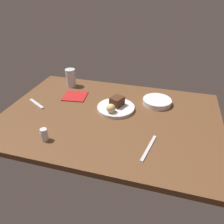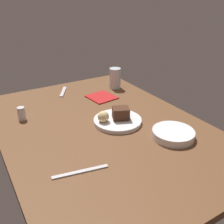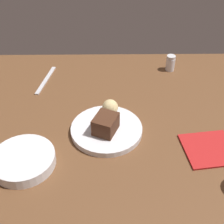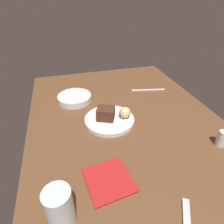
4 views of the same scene
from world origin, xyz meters
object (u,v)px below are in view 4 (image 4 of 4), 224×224
(salt_shaker, at_px, (222,139))
(side_bowl, at_px, (75,98))
(dessert_plate, at_px, (109,120))
(water_glass, at_px, (60,208))
(folded_napkin, at_px, (109,180))
(chocolate_cake_slice, at_px, (106,113))
(bread_roll, at_px, (125,113))
(butter_knife, at_px, (148,90))

(salt_shaker, height_order, side_bowl, salt_shaker)
(dessert_plate, relative_size, salt_shaker, 3.46)
(side_bowl, bearing_deg, dessert_plate, -150.34)
(water_glass, bearing_deg, folded_napkin, -57.92)
(chocolate_cake_slice, distance_m, salt_shaker, 0.45)
(salt_shaker, xyz_separation_m, water_glass, (-0.13, 0.58, 0.03))
(bread_roll, height_order, salt_shaker, bread_roll)
(water_glass, distance_m, side_bowl, 0.61)
(side_bowl, bearing_deg, folded_napkin, -174.71)
(folded_napkin, bearing_deg, chocolate_cake_slice, -12.24)
(side_bowl, distance_m, butter_knife, 0.42)
(folded_napkin, bearing_deg, dessert_plate, -15.11)
(bread_roll, relative_size, folded_napkin, 0.35)
(chocolate_cake_slice, xyz_separation_m, bread_roll, (-0.01, -0.08, -0.00))
(bread_roll, distance_m, folded_napkin, 0.32)
(chocolate_cake_slice, bearing_deg, side_bowl, 26.91)
(dessert_plate, relative_size, butter_knife, 1.14)
(chocolate_cake_slice, height_order, folded_napkin, chocolate_cake_slice)
(water_glass, height_order, side_bowl, water_glass)
(side_bowl, relative_size, folded_napkin, 1.19)
(water_glass, bearing_deg, bread_roll, -37.84)
(chocolate_cake_slice, height_order, butter_knife, chocolate_cake_slice)
(dessert_plate, xyz_separation_m, water_glass, (-0.38, 0.22, 0.05))
(bread_roll, xyz_separation_m, salt_shaker, (-0.24, -0.30, -0.01))
(dessert_plate, bearing_deg, butter_knife, -51.46)
(chocolate_cake_slice, relative_size, salt_shaker, 1.16)
(water_glass, bearing_deg, salt_shaker, -77.32)
(butter_knife, xyz_separation_m, folded_napkin, (-0.52, 0.37, 0.00))
(dessert_plate, relative_size, folded_napkin, 1.51)
(chocolate_cake_slice, distance_m, water_glass, 0.44)
(dessert_plate, distance_m, salt_shaker, 0.44)
(bread_roll, distance_m, side_bowl, 0.31)
(chocolate_cake_slice, relative_size, bread_roll, 1.45)
(chocolate_cake_slice, bearing_deg, water_glass, 151.82)
(water_glass, bearing_deg, butter_knife, -39.80)
(folded_napkin, bearing_deg, side_bowl, 5.29)
(side_bowl, distance_m, folded_napkin, 0.52)
(chocolate_cake_slice, xyz_separation_m, water_glass, (-0.38, 0.21, 0.02))
(dessert_plate, distance_m, side_bowl, 0.26)
(chocolate_cake_slice, bearing_deg, salt_shaker, -123.82)
(butter_knife, bearing_deg, water_glass, -118.71)
(dessert_plate, distance_m, butter_knife, 0.37)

